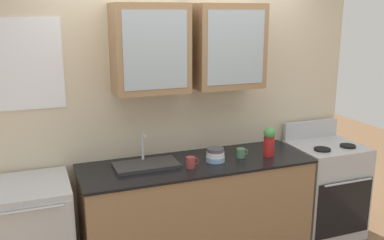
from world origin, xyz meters
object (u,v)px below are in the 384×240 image
(stove_range, at_px, (324,188))
(sink_faucet, at_px, (146,164))
(bowl_stack, at_px, (215,155))
(cup_near_bowls, at_px, (241,153))
(vase, at_px, (269,141))
(dishwasher, at_px, (36,239))
(cup_near_sink, at_px, (191,162))

(stove_range, height_order, sink_faucet, sink_faucet)
(bowl_stack, relative_size, cup_near_bowls, 1.49)
(stove_range, bearing_deg, sink_faucet, 178.50)
(sink_faucet, xyz_separation_m, cup_near_bowls, (0.86, -0.07, 0.02))
(bowl_stack, height_order, cup_near_bowls, bowl_stack)
(bowl_stack, bearing_deg, stove_range, 1.33)
(stove_range, relative_size, vase, 4.10)
(sink_faucet, distance_m, cup_near_bowls, 0.86)
(stove_range, distance_m, bowl_stack, 1.32)
(bowl_stack, relative_size, vase, 0.62)
(dishwasher, bearing_deg, stove_range, 0.09)
(sink_faucet, relative_size, cup_near_sink, 4.70)
(sink_faucet, bearing_deg, bowl_stack, -7.18)
(bowl_stack, height_order, dishwasher, bowl_stack)
(vase, distance_m, dishwasher, 2.12)
(stove_range, relative_size, cup_near_bowls, 9.84)
(sink_faucet, distance_m, cup_near_sink, 0.38)
(sink_faucet, height_order, cup_near_bowls, sink_faucet)
(stove_range, distance_m, vase, 0.93)
(bowl_stack, distance_m, dishwasher, 1.61)
(bowl_stack, bearing_deg, sink_faucet, 172.82)
(vase, xyz_separation_m, cup_near_bowls, (-0.25, 0.06, -0.10))
(sink_faucet, bearing_deg, cup_near_sink, -24.25)
(bowl_stack, xyz_separation_m, vase, (0.51, -0.05, 0.08))
(cup_near_sink, bearing_deg, stove_range, 4.16)
(sink_faucet, height_order, bowl_stack, sink_faucet)
(sink_faucet, distance_m, dishwasher, 1.04)
(stove_range, bearing_deg, bowl_stack, -178.67)
(sink_faucet, xyz_separation_m, bowl_stack, (0.60, -0.08, 0.03))
(bowl_stack, height_order, cup_near_sink, bowl_stack)
(cup_near_sink, bearing_deg, vase, 2.54)
(stove_range, height_order, bowl_stack, stove_range)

